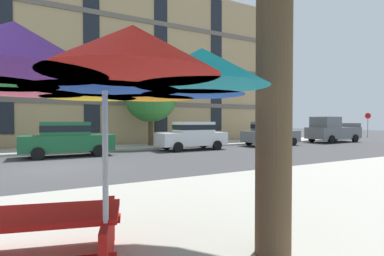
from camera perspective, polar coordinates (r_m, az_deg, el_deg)
ground_plane at (r=12.11m, az=-25.91°, el=-7.33°), size 120.00×120.00×0.00m
sidewalk_far at (r=18.86m, az=-26.66°, el=-4.10°), size 56.00×3.60×0.12m
apartment_building at (r=27.36m, az=-27.20°, el=10.86°), size 42.08×12.08×12.80m
sedan_green at (r=15.73m, az=-24.10°, el=-1.87°), size 4.40×1.98×1.78m
sedan_white at (r=17.77m, az=0.06°, el=-1.41°), size 4.40×1.98×1.78m
sedan_gray at (r=21.69m, az=15.71°, el=-0.97°), size 4.40×1.98×1.78m
pickup_gray at (r=27.07m, az=26.63°, el=-0.45°), size 5.10×2.12×2.20m
stop_sign at (r=38.98m, az=32.24°, el=1.23°), size 0.07×0.68×2.82m
street_tree_middle at (r=19.98m, az=-8.38°, el=6.62°), size 3.66×3.63×5.34m
patio_umbrella at (r=3.07m, az=-17.39°, el=10.76°), size 3.31×3.31×2.55m
picnic_table at (r=3.78m, az=-29.30°, el=-19.06°), size 2.14×1.94×0.77m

